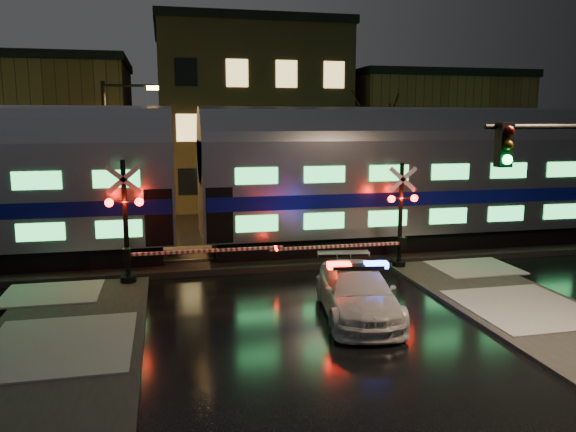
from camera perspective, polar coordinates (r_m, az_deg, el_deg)
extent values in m
plane|color=black|center=(18.37, 0.17, -8.13)|extent=(120.00, 120.00, 0.00)
cube|color=black|center=(23.06, -2.55, -4.13)|extent=(90.00, 4.20, 0.24)
cube|color=#2D2D2D|center=(12.67, -24.41, -17.25)|extent=(4.00, 20.00, 0.12)
cube|color=brown|center=(40.15, -25.87, 7.12)|extent=(14.00, 10.00, 9.00)
cube|color=brown|center=(39.99, -4.14, 9.83)|extent=(12.00, 11.00, 11.50)
cube|color=brown|center=(43.39, 13.39, 7.60)|extent=(12.00, 10.00, 8.50)
cube|color=black|center=(26.52, 19.29, -1.69)|extent=(24.00, 2.40, 0.80)
cube|color=#B7BAC1|center=(26.18, 19.57, 3.25)|extent=(25.00, 3.05, 3.80)
cube|color=navy|center=(26.23, 19.52, 2.38)|extent=(24.75, 3.09, 0.55)
cube|color=#3BE165|center=(25.04, 21.29, 0.22)|extent=(21.00, 0.05, 0.62)
cube|color=#3BE165|center=(24.83, 21.54, 4.32)|extent=(21.00, 0.05, 0.62)
cylinder|color=#B7BAC1|center=(26.07, 19.78, 6.96)|extent=(25.00, 3.05, 3.05)
imported|color=silver|center=(16.49, 7.03, -7.67)|extent=(2.70, 5.20, 1.44)
cube|color=black|center=(16.28, 7.08, -5.11)|extent=(1.54, 0.59, 0.10)
cube|color=#FF0C05|center=(16.17, 5.20, -5.03)|extent=(0.70, 0.43, 0.17)
cube|color=#1426FF|center=(16.38, 8.94, -4.92)|extent=(0.70, 0.43, 0.17)
cylinder|color=black|center=(21.99, 11.18, -4.90)|extent=(0.51, 0.51, 0.31)
cylinder|color=black|center=(21.60, 11.35, -0.06)|extent=(0.16, 0.16, 4.07)
sphere|color=#FF0C05|center=(21.15, 10.47, 1.71)|extent=(0.26, 0.26, 0.26)
sphere|color=#FF0C05|center=(21.52, 12.72, 1.77)|extent=(0.26, 0.26, 0.26)
cube|color=white|center=(20.67, 5.06, -3.08)|extent=(5.08, 0.10, 0.10)
cube|color=black|center=(21.56, 11.53, -2.70)|extent=(0.25, 0.30, 0.45)
cylinder|color=black|center=(20.26, -15.90, -6.32)|extent=(0.54, 0.54, 0.32)
cylinder|color=black|center=(19.82, -16.17, -0.75)|extent=(0.17, 0.17, 4.32)
sphere|color=#FF0C05|center=(19.56, -17.72, 1.29)|extent=(0.28, 0.28, 0.28)
sphere|color=#FF0C05|center=(19.49, -14.88, 1.39)|extent=(0.28, 0.28, 0.28)
cube|color=white|center=(19.78, -8.23, -3.52)|extent=(5.40, 0.10, 0.10)
cube|color=black|center=(19.78, -16.07, -3.81)|extent=(0.25, 0.30, 0.45)
cylinder|color=black|center=(14.25, 25.50, 8.19)|extent=(3.52, 0.12, 0.12)
cube|color=black|center=(13.34, 21.09, 6.76)|extent=(0.31, 0.27, 0.98)
sphere|color=#0CFF3F|center=(13.23, 21.39, 5.36)|extent=(0.22, 0.22, 0.22)
cylinder|color=black|center=(26.26, -17.90, 4.93)|extent=(0.18, 0.18, 7.31)
cylinder|color=black|center=(26.15, -15.86, 12.64)|extent=(2.19, 0.11, 0.11)
cube|color=#FFA026|center=(26.11, -13.59, 12.53)|extent=(0.50, 0.26, 0.16)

